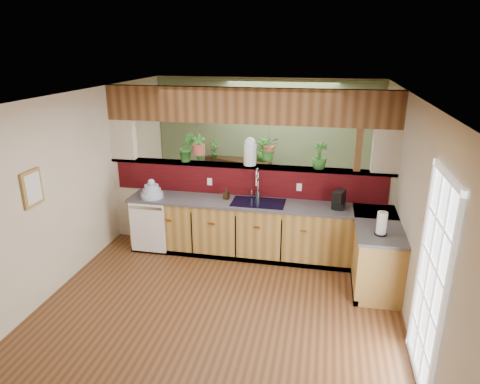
% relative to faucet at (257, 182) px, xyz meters
% --- Properties ---
extents(ground, '(4.60, 7.00, 0.01)m').
position_rel_faucet_xyz_m(ground, '(-0.20, -1.13, -1.18)').
color(ground, '#56321A').
rests_on(ground, ground).
extents(ceiling, '(4.60, 7.00, 0.01)m').
position_rel_faucet_xyz_m(ceiling, '(-0.20, -1.13, 1.42)').
color(ceiling, brown).
rests_on(ceiling, ground).
extents(wall_back, '(4.60, 0.02, 2.60)m').
position_rel_faucet_xyz_m(wall_back, '(-0.20, 2.37, 0.12)').
color(wall_back, beige).
rests_on(wall_back, ground).
extents(wall_left, '(0.02, 7.00, 2.60)m').
position_rel_faucet_xyz_m(wall_left, '(-2.50, -1.13, 0.12)').
color(wall_left, beige).
rests_on(wall_left, ground).
extents(wall_right, '(0.02, 7.00, 2.60)m').
position_rel_faucet_xyz_m(wall_right, '(2.10, -1.13, 0.12)').
color(wall_right, beige).
rests_on(wall_right, ground).
extents(pass_through_partition, '(4.60, 0.21, 2.60)m').
position_rel_faucet_xyz_m(pass_through_partition, '(-0.17, 0.22, 0.01)').
color(pass_through_partition, beige).
rests_on(pass_through_partition, ground).
extents(pass_through_ledge, '(4.60, 0.21, 0.04)m').
position_rel_faucet_xyz_m(pass_through_ledge, '(-0.20, 0.22, 0.19)').
color(pass_through_ledge, brown).
rests_on(pass_through_ledge, ground).
extents(header_beam, '(4.60, 0.15, 0.55)m').
position_rel_faucet_xyz_m(header_beam, '(-0.20, 0.22, 1.15)').
color(header_beam, brown).
rests_on(header_beam, ground).
extents(sage_backwall, '(4.55, 0.02, 2.55)m').
position_rel_faucet_xyz_m(sage_backwall, '(-0.20, 2.35, 0.12)').
color(sage_backwall, '#5A6D4A').
rests_on(sage_backwall, ground).
extents(countertop, '(4.14, 1.52, 0.90)m').
position_rel_faucet_xyz_m(countertop, '(0.63, -0.26, -0.73)').
color(countertop, olive).
rests_on(countertop, ground).
extents(dishwasher, '(0.58, 0.03, 0.82)m').
position_rel_faucet_xyz_m(dishwasher, '(-1.68, -0.46, -0.72)').
color(dishwasher, white).
rests_on(dishwasher, ground).
extents(navy_sink, '(0.82, 0.50, 0.18)m').
position_rel_faucet_xyz_m(navy_sink, '(0.05, -0.15, -0.36)').
color(navy_sink, black).
rests_on(navy_sink, countertop).
extents(french_door, '(0.06, 1.02, 2.16)m').
position_rel_faucet_xyz_m(french_door, '(2.07, -2.43, -0.13)').
color(french_door, white).
rests_on(french_door, ground).
extents(framed_print, '(0.04, 0.35, 0.45)m').
position_rel_faucet_xyz_m(framed_print, '(-2.48, -1.93, 0.37)').
color(framed_print, olive).
rests_on(framed_print, wall_left).
extents(faucet, '(0.23, 0.23, 0.52)m').
position_rel_faucet_xyz_m(faucet, '(0.00, 0.00, 0.00)').
color(faucet, '#B7B7B2').
rests_on(faucet, countertop).
extents(dish_stack, '(0.35, 0.35, 0.31)m').
position_rel_faucet_xyz_m(dish_stack, '(-1.65, -0.26, -0.18)').
color(dish_stack, '#A9B5DA').
rests_on(dish_stack, countertop).
extents(soap_dispenser, '(0.10, 0.10, 0.18)m').
position_rel_faucet_xyz_m(soap_dispenser, '(-0.48, -0.09, -0.19)').
color(soap_dispenser, '#3C2915').
rests_on(soap_dispenser, countertop).
extents(coffee_maker, '(0.14, 0.24, 0.27)m').
position_rel_faucet_xyz_m(coffee_maker, '(1.25, -0.15, -0.15)').
color(coffee_maker, black).
rests_on(coffee_maker, countertop).
extents(paper_towel, '(0.15, 0.15, 0.33)m').
position_rel_faucet_xyz_m(paper_towel, '(1.77, -1.01, -0.13)').
color(paper_towel, black).
rests_on(paper_towel, countertop).
extents(glass_jar, '(0.20, 0.20, 0.45)m').
position_rel_faucet_xyz_m(glass_jar, '(-0.16, 0.22, 0.44)').
color(glass_jar, silver).
rests_on(glass_jar, pass_through_ledge).
extents(ledge_plant_left, '(0.33, 0.30, 0.49)m').
position_rel_faucet_xyz_m(ledge_plant_left, '(-1.20, 0.22, 0.46)').
color(ledge_plant_left, '#275E20').
rests_on(ledge_plant_left, pass_through_ledge).
extents(ledge_plant_right, '(0.23, 0.23, 0.42)m').
position_rel_faucet_xyz_m(ledge_plant_right, '(0.93, 0.22, 0.42)').
color(ledge_plant_right, '#275E20').
rests_on(ledge_plant_right, pass_through_ledge).
extents(hanging_plant_a, '(0.25, 0.20, 0.54)m').
position_rel_faucet_xyz_m(hanging_plant_a, '(-1.00, 0.22, 0.60)').
color(hanging_plant_a, brown).
rests_on(hanging_plant_a, header_beam).
extents(hanging_plant_b, '(0.37, 0.33, 0.49)m').
position_rel_faucet_xyz_m(hanging_plant_b, '(0.14, 0.22, 0.66)').
color(hanging_plant_b, brown).
rests_on(hanging_plant_b, header_beam).
extents(shelving_console, '(1.45, 0.85, 0.94)m').
position_rel_faucet_xyz_m(shelving_console, '(-0.75, 2.12, -0.68)').
color(shelving_console, black).
rests_on(shelving_console, ground).
extents(shelf_plant_a, '(0.21, 0.15, 0.38)m').
position_rel_faucet_xyz_m(shelf_plant_a, '(-1.25, 2.12, -0.02)').
color(shelf_plant_a, '#275E20').
rests_on(shelf_plant_a, shelving_console).
extents(shelf_plant_b, '(0.27, 0.27, 0.48)m').
position_rel_faucet_xyz_m(shelf_plant_b, '(-0.24, 2.12, 0.03)').
color(shelf_plant_b, '#275E20').
rests_on(shelf_plant_b, shelving_console).
extents(floor_plant, '(0.81, 0.73, 0.79)m').
position_rel_faucet_xyz_m(floor_plant, '(1.04, 1.61, -0.78)').
color(floor_plant, '#275E20').
rests_on(floor_plant, ground).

